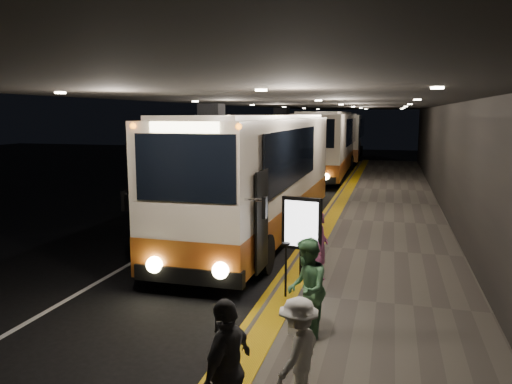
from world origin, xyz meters
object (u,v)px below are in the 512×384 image
at_px(passenger_waiting_white, 298,352).
at_px(bag_polka, 300,324).
at_px(passenger_waiting_green, 307,289).
at_px(passenger_waiting_grey, 227,369).
at_px(bag_plain, 295,326).
at_px(passenger_boarding, 319,247).
at_px(info_sign, 302,225).
at_px(coach_second, 327,147).
at_px(coach_third, 345,139).
at_px(coach_main, 260,180).
at_px(stanchion_post, 286,270).

xyz_separation_m(passenger_waiting_white, bag_polka, (-0.36, 2.19, -0.57)).
xyz_separation_m(passenger_waiting_green, passenger_waiting_grey, (-0.46, -2.96, -0.01)).
relative_size(passenger_waiting_green, bag_plain, 6.04).
xyz_separation_m(passenger_boarding, passenger_waiting_white, (0.43, -5.04, -0.09)).
distance_m(bag_plain, info_sign, 3.08).
distance_m(passenger_boarding, passenger_waiting_green, 3.02).
relative_size(coach_second, coach_third, 1.02).
distance_m(coach_third, passenger_waiting_white, 38.35).
distance_m(coach_main, info_sign, 5.16).
height_order(coach_second, passenger_waiting_green, coach_second).
relative_size(passenger_waiting_green, info_sign, 0.89).
bearing_deg(stanchion_post, bag_polka, -69.48).
bearing_deg(stanchion_post, coach_main, 109.99).
height_order(passenger_waiting_grey, bag_plain, passenger_waiting_grey).
height_order(coach_main, passenger_waiting_green, coach_main).
bearing_deg(coach_third, passenger_waiting_green, -88.34).
bearing_deg(passenger_waiting_grey, bag_polka, -175.12).
bearing_deg(coach_second, bag_polka, -85.02).
bearing_deg(stanchion_post, info_sign, 82.54).
distance_m(passenger_waiting_grey, bag_polka, 3.22).
height_order(coach_main, info_sign, coach_main).
relative_size(coach_third, info_sign, 6.31).
relative_size(passenger_boarding, info_sign, 0.83).
relative_size(coach_main, info_sign, 6.25).
distance_m(passenger_waiting_green, passenger_waiting_grey, 2.99).
bearing_deg(passenger_waiting_white, bag_plain, -152.87).
relative_size(passenger_boarding, bag_plain, 5.66).
relative_size(info_sign, stanchion_post, 1.70).
relative_size(passenger_waiting_white, bag_polka, 4.41).
height_order(coach_main, coach_second, coach_second).
relative_size(coach_main, passenger_waiting_green, 7.05).
bearing_deg(passenger_waiting_white, bag_polka, -155.20).
xyz_separation_m(coach_main, coach_second, (0.11, 16.52, 0.08)).
height_order(passenger_boarding, passenger_waiting_white, passenger_boarding).
bearing_deg(passenger_boarding, coach_second, 6.75).
distance_m(bag_polka, info_sign, 3.00).
height_order(passenger_boarding, passenger_waiting_green, passenger_waiting_green).
bearing_deg(bag_plain, info_sign, 98.25).
bearing_deg(coach_second, passenger_boarding, -84.39).
bearing_deg(passenger_waiting_green, coach_third, 174.85).
distance_m(coach_main, coach_second, 16.52).
xyz_separation_m(coach_second, coach_third, (0.01, 12.15, -0.05)).
distance_m(passenger_waiting_grey, bag_plain, 3.13).
bearing_deg(info_sign, stanchion_post, -87.52).
bearing_deg(coach_third, passenger_waiting_grey, -89.32).
distance_m(passenger_boarding, stanchion_post, 1.33).
height_order(coach_third, passenger_boarding, coach_third).
bearing_deg(passenger_boarding, stanchion_post, 155.42).
distance_m(coach_main, bag_polka, 7.99).
relative_size(coach_third, passenger_waiting_grey, 7.19).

